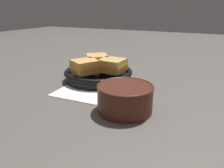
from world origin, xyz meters
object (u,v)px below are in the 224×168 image
Objects in this scene: sandwich_near_left at (112,65)px; sandwich_far_left at (86,66)px; skillet at (98,75)px; soup_bowl at (125,96)px; spoon at (114,90)px; sandwich_near_right at (97,60)px.

sandwich_far_left is (-0.08, -0.06, 0.00)m from sandwich_near_left.
soup_bowl is at bearing -45.44° from skillet.
sandwich_near_left is at bearing 124.40° from soup_bowl.
spoon is 0.20m from sandwich_near_right.
sandwich_far_left is (0.01, -0.10, 0.00)m from sandwich_near_right.
skillet is (-0.11, 0.09, 0.01)m from spoon.
sandwich_near_left is (-0.14, 0.21, 0.02)m from soup_bowl.
soup_bowl is at bearing -55.60° from sandwich_near_left.
spoon is 1.20× the size of sandwich_near_right.
spoon is (-0.09, 0.11, -0.03)m from soup_bowl.
sandwich_near_right is (-0.09, 0.04, 0.00)m from sandwich_near_left.
sandwich_near_left is 0.10m from sandwich_near_right.
soup_bowl is 1.58× the size of sandwich_near_left.
sandwich_near_left is at bearing -25.14° from sandwich_near_right.
sandwich_near_left and sandwich_near_right have the same top height.
soup_bowl is at bearing -34.03° from sandwich_far_left.
sandwich_near_left reaches higher than skillet.
skillet is 2.69× the size of sandwich_far_left.
spoon is 0.15m from sandwich_far_left.
skillet is 0.07m from sandwich_near_left.
sandwich_far_left is at bearing -113.05° from skillet.
soup_bowl is at bearing -41.51° from spoon.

